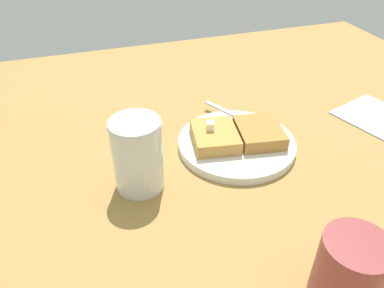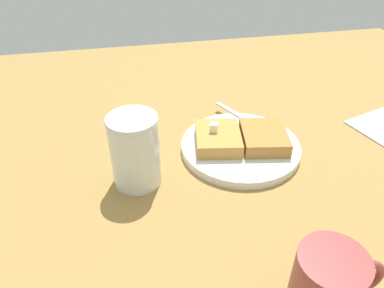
{
  "view_description": "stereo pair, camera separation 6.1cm",
  "coord_description": "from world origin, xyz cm",
  "px_view_note": "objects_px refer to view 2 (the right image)",
  "views": [
    {
      "loc": [
        -30.01,
        -45.39,
        42.81
      ],
      "look_at": [
        -14.29,
        2.03,
        6.88
      ],
      "focal_mm": 35.0,
      "sensor_mm": 36.0,
      "label": 1
    },
    {
      "loc": [
        -24.06,
        -46.96,
        42.81
      ],
      "look_at": [
        -14.29,
        2.03,
        6.88
      ],
      "focal_mm": 35.0,
      "sensor_mm": 36.0,
      "label": 2
    }
  ],
  "objects_px": {
    "plate": "(240,146)",
    "coffee_mug": "(327,287)",
    "fork": "(248,121)",
    "syrup_jar": "(136,155)"
  },
  "relations": [
    {
      "from": "syrup_jar",
      "to": "coffee_mug",
      "type": "distance_m",
      "value": 0.32
    },
    {
      "from": "plate",
      "to": "fork",
      "type": "distance_m",
      "value": 0.08
    },
    {
      "from": "plate",
      "to": "fork",
      "type": "relative_size",
      "value": 1.43
    },
    {
      "from": "fork",
      "to": "coffee_mug",
      "type": "relative_size",
      "value": 1.42
    },
    {
      "from": "fork",
      "to": "syrup_jar",
      "type": "relative_size",
      "value": 1.25
    },
    {
      "from": "plate",
      "to": "coffee_mug",
      "type": "distance_m",
      "value": 0.31
    },
    {
      "from": "syrup_jar",
      "to": "fork",
      "type": "bearing_deg",
      "value": 27.58
    },
    {
      "from": "syrup_jar",
      "to": "plate",
      "type": "bearing_deg",
      "value": 14.99
    },
    {
      "from": "fork",
      "to": "coffee_mug",
      "type": "xyz_separation_m",
      "value": [
        -0.04,
        -0.38,
        0.03
      ]
    },
    {
      "from": "plate",
      "to": "coffee_mug",
      "type": "height_order",
      "value": "coffee_mug"
    }
  ]
}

